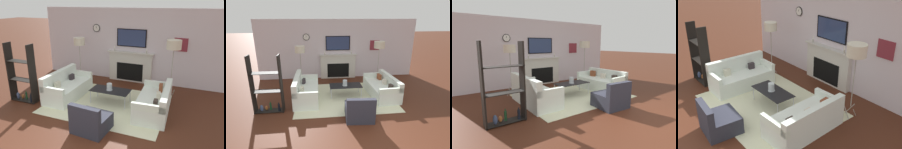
% 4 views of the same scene
% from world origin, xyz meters
% --- Properties ---
extents(ground_plane, '(60.00, 60.00, 0.00)m').
position_xyz_m(ground_plane, '(0.00, 0.00, 0.00)').
color(ground_plane, '#462113').
extents(fireplace_wall, '(7.31, 0.28, 2.70)m').
position_xyz_m(fireplace_wall, '(0.00, 5.12, 1.22)').
color(fireplace_wall, silver).
rests_on(fireplace_wall, ground_plane).
extents(area_rug, '(3.41, 2.63, 0.01)m').
position_xyz_m(area_rug, '(0.00, 2.89, 0.01)').
color(area_rug, beige).
rests_on(area_rug, ground_plane).
extents(couch_left, '(0.80, 1.78, 0.84)m').
position_xyz_m(couch_left, '(-1.40, 2.89, 0.30)').
color(couch_left, white).
rests_on(couch_left, ground_plane).
extents(couch_right, '(0.92, 1.78, 0.74)m').
position_xyz_m(couch_right, '(1.39, 2.90, 0.28)').
color(couch_right, white).
rests_on(couch_right, ground_plane).
extents(armchair, '(0.84, 0.81, 0.74)m').
position_xyz_m(armchair, '(0.20, 1.43, 0.25)').
color(armchair, '#2B2D39').
rests_on(armchair, ground_plane).
extents(coffee_table, '(1.16, 0.56, 0.42)m').
position_xyz_m(coffee_table, '(0.05, 2.99, 0.39)').
color(coffee_table, black).
rests_on(coffee_table, ground_plane).
extents(hurricane_candle, '(0.18, 0.18, 0.21)m').
position_xyz_m(hurricane_candle, '(0.02, 2.97, 0.51)').
color(hurricane_candle, silver).
rests_on(hurricane_candle, coffee_table).
extents(floor_lamp_left, '(0.39, 0.39, 1.70)m').
position_xyz_m(floor_lamp_left, '(-1.63, 4.14, 1.54)').
color(floor_lamp_left, '#9E998E').
rests_on(floor_lamp_left, ground_plane).
extents(floor_lamp_right, '(0.44, 0.44, 1.83)m').
position_xyz_m(floor_lamp_right, '(1.63, 4.14, 1.67)').
color(floor_lamp_right, '#9E998E').
rests_on(floor_lamp_right, ground_plane).
extents(shelf_unit, '(0.88, 0.28, 1.78)m').
position_xyz_m(shelf_unit, '(-2.46, 2.13, 0.77)').
color(shelf_unit, black).
rests_on(shelf_unit, ground_plane).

